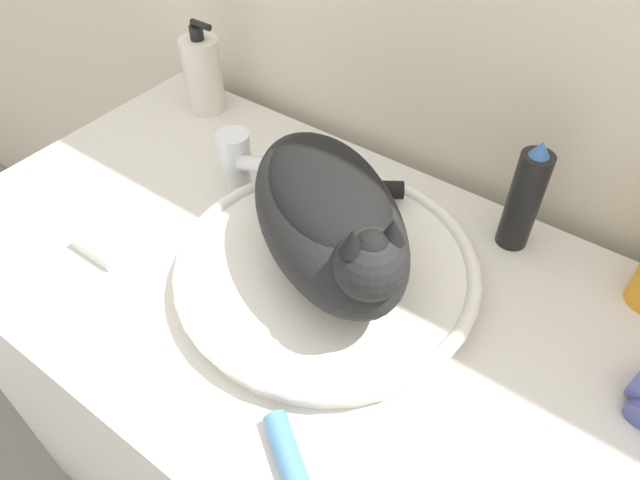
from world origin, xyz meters
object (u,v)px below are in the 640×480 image
Objects in this scene: cat at (330,214)px; cream_tube at (296,478)px; soap_pump_bottle at (203,74)px; hairspray_can_black at (524,199)px; faucet at (240,160)px; soap_bar at (103,244)px.

cat reaches higher than cream_tube.
soap_pump_bottle is at bearing 140.87° from cream_tube.
cat is 0.52m from soap_pump_bottle.
soap_pump_bottle is 0.76m from cream_tube.
cream_tube is at bearing -27.79° from cat.
hairspray_can_black is at bearing 0.00° from soap_pump_bottle.
soap_pump_bottle is 1.31× the size of cream_tube.
soap_pump_bottle is (-0.46, 0.23, -0.06)m from cat.
hairspray_can_black is (0.40, 0.15, 0.02)m from faucet.
faucet is (-0.23, 0.08, -0.07)m from cat.
faucet is 0.43m from hairspray_can_black.
hairspray_can_black is 0.62m from soap_bar.
cream_tube is at bearing -13.40° from soap_bar.
hairspray_can_black reaches higher than faucet.
hairspray_can_black reaches higher than soap_bar.
faucet is 0.88× the size of soap_pump_bottle.
cream_tube is 0.45m from soap_bar.
cat is at bearing -126.84° from hairspray_can_black.
faucet is at bearing -159.41° from hairspray_can_black.
cream_tube reaches higher than soap_bar.
cream_tube is at bearing -23.12° from faucet.
cat is at bearing 24.91° from soap_bar.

